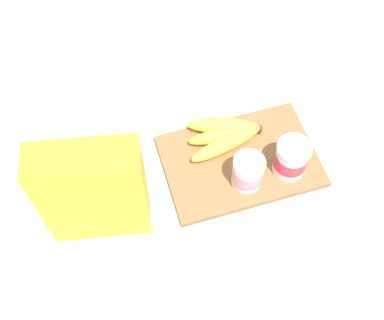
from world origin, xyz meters
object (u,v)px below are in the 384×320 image
(banana_bunch, at_px, (225,135))
(cutting_board, at_px, (240,161))
(cereal_box, at_px, (93,192))
(yogurt_cup_front, at_px, (291,158))
(yogurt_cup_back, at_px, (248,172))

(banana_bunch, bearing_deg, cutting_board, 105.55)
(cutting_board, xyz_separation_m, cereal_box, (0.32, 0.05, 0.12))
(cutting_board, height_order, yogurt_cup_front, yogurt_cup_front)
(cereal_box, distance_m, banana_bunch, 0.34)
(cutting_board, bearing_deg, yogurt_cup_front, 149.99)
(cereal_box, xyz_separation_m, banana_bunch, (-0.30, -0.11, -0.10))
(yogurt_cup_front, bearing_deg, banana_bunch, -46.34)
(cutting_board, distance_m, cereal_box, 0.35)
(yogurt_cup_back, bearing_deg, cutting_board, -97.45)
(cereal_box, height_order, yogurt_cup_back, cereal_box)
(cutting_board, height_order, yogurt_cup_back, yogurt_cup_back)
(cereal_box, bearing_deg, yogurt_cup_front, -169.00)
(cereal_box, height_order, banana_bunch, cereal_box)
(cereal_box, distance_m, yogurt_cup_back, 0.32)
(yogurt_cup_back, xyz_separation_m, banana_bunch, (0.01, -0.12, -0.02))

